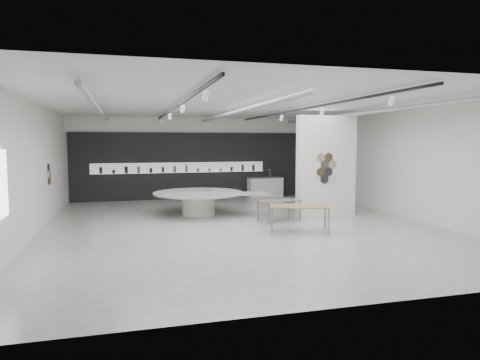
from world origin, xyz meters
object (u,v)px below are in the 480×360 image
object	(u,v)px
partition_column	(326,166)
display_island	(200,200)
sample_table_stone	(279,202)
sample_table_wood	(299,208)
kitchen_counter	(265,187)

from	to	relation	value
partition_column	display_island	xyz separation A→B (m)	(-4.35, 1.33, -1.25)
sample_table_stone	partition_column	bearing A→B (deg)	16.13
sample_table_wood	kitchen_counter	xyz separation A→B (m)	(1.61, 7.99, -0.26)
display_island	sample_table_wood	distance (m)	4.42
sample_table_wood	kitchen_counter	bearing A→B (deg)	78.63
display_island	sample_table_stone	xyz separation A→B (m)	(2.36, -1.91, 0.10)
partition_column	display_island	size ratio (longest dim) A/B	0.82
partition_column	kitchen_counter	distance (m)	5.72
display_island	sample_table_stone	distance (m)	3.04
partition_column	kitchen_counter	xyz separation A→B (m)	(-0.45, 5.55, -1.32)
partition_column	kitchen_counter	bearing A→B (deg)	94.66
kitchen_counter	sample_table_stone	bearing A→B (deg)	-106.72
sample_table_wood	sample_table_stone	world-z (taller)	sample_table_wood
partition_column	sample_table_stone	distance (m)	2.37
sample_table_wood	display_island	bearing A→B (deg)	121.33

